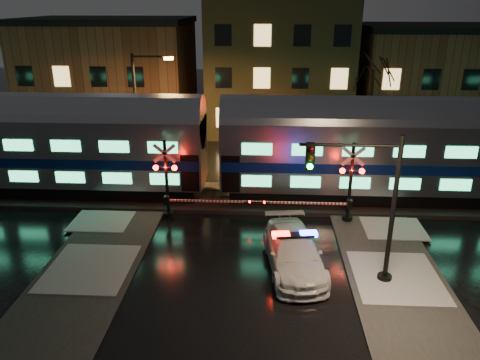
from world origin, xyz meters
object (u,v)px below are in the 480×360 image
at_px(crossing_signal_left, 173,188).
at_px(streetlight, 140,107).
at_px(traffic_light, 368,208).
at_px(police_car, 294,252).
at_px(crossing_signal_right, 343,191).

relative_size(crossing_signal_left, streetlight, 0.77).
bearing_deg(traffic_light, streetlight, 135.66).
height_order(police_car, traffic_light, traffic_light).
xyz_separation_m(police_car, streetlight, (-9.29, 11.33, 3.74)).
distance_m(crossing_signal_right, streetlight, 14.01).
height_order(crossing_signal_right, traffic_light, traffic_light).
relative_size(crossing_signal_right, crossing_signal_left, 1.00).
distance_m(police_car, crossing_signal_right, 5.47).
xyz_separation_m(crossing_signal_right, crossing_signal_left, (-8.75, -0.00, -0.01)).
height_order(traffic_light, streetlight, streetlight).
bearing_deg(police_car, traffic_light, -25.15).
height_order(police_car, crossing_signal_right, crossing_signal_right).
bearing_deg(crossing_signal_left, crossing_signal_right, 0.00).
xyz_separation_m(crossing_signal_left, traffic_light, (8.76, -5.51, 1.55)).
distance_m(crossing_signal_right, crossing_signal_left, 8.75).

